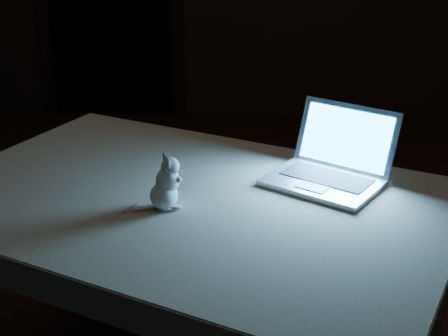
# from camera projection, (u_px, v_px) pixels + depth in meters

# --- Properties ---
(floor) EXTENTS (5.00, 5.00, 0.00)m
(floor) POSITION_uv_depth(u_px,v_px,m) (255.00, 307.00, 2.64)
(floor) COLOR black
(floor) RESTS_ON ground
(table) EXTENTS (1.63, 1.38, 0.74)m
(table) POSITION_uv_depth(u_px,v_px,m) (190.00, 307.00, 2.00)
(table) COLOR black
(table) RESTS_ON floor
(tablecloth) EXTENTS (1.78, 1.66, 0.09)m
(tablecloth) POSITION_uv_depth(u_px,v_px,m) (219.00, 210.00, 1.87)
(tablecloth) COLOR #BEB59A
(tablecloth) RESTS_ON table
(laptop) EXTENTS (0.42, 0.41, 0.22)m
(laptop) POSITION_uv_depth(u_px,v_px,m) (324.00, 151.00, 1.88)
(laptop) COLOR silver
(laptop) RESTS_ON tablecloth
(plush_mouse) EXTENTS (0.16, 0.16, 0.15)m
(plush_mouse) POSITION_uv_depth(u_px,v_px,m) (163.00, 182.00, 1.76)
(plush_mouse) COLOR silver
(plush_mouse) RESTS_ON tablecloth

